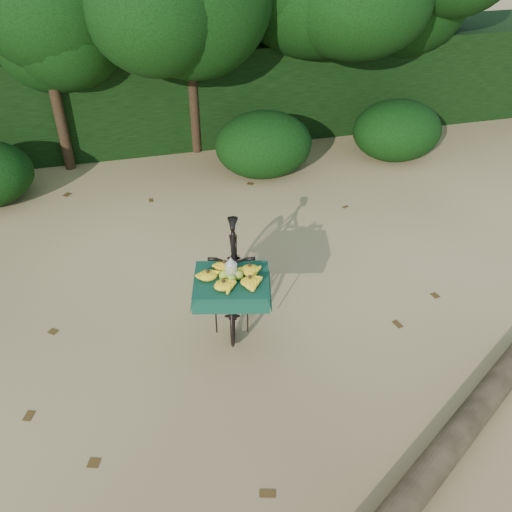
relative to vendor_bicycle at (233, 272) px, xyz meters
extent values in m
plane|color=#D3B871|center=(-0.19, -0.82, -0.55)|extent=(80.00, 80.00, 0.00)
imported|color=black|center=(0.01, 0.02, -0.02)|extent=(0.91, 1.85, 1.07)
cube|color=black|center=(-0.13, -0.56, 0.33)|extent=(0.49, 0.55, 0.03)
cube|color=#124631|center=(-0.13, -0.56, 0.34)|extent=(0.90, 0.81, 0.01)
ellipsoid|color=#88A628|center=(-0.06, -0.58, 0.40)|extent=(0.10, 0.08, 0.11)
ellipsoid|color=#88A628|center=(-0.12, -0.50, 0.40)|extent=(0.10, 0.08, 0.11)
ellipsoid|color=#88A628|center=(-0.21, -0.54, 0.40)|extent=(0.10, 0.08, 0.11)
ellipsoid|color=#88A628|center=(-0.15, -0.62, 0.40)|extent=(0.10, 0.08, 0.11)
cylinder|color=#EAE5C6|center=(-0.13, -0.55, 0.45)|extent=(0.12, 0.12, 0.16)
cylinder|color=brown|center=(1.48, -2.42, -0.42)|extent=(3.34, 2.19, 0.27)
cube|color=black|center=(-0.19, 5.48, 0.35)|extent=(26.00, 1.80, 1.80)
camera|label=1|loc=(-0.99, -4.88, 3.76)|focal=38.00mm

